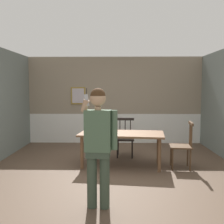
% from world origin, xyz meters
% --- Properties ---
extents(ground_plane, '(6.68, 6.68, 0.00)m').
position_xyz_m(ground_plane, '(0.00, 0.00, 0.00)').
color(ground_plane, brown).
extents(room_back_partition, '(5.37, 0.17, 2.63)m').
position_xyz_m(room_back_partition, '(-0.01, 3.04, 1.27)').
color(room_back_partition, gray).
rests_on(room_back_partition, ground_plane).
extents(dining_table, '(1.89, 1.10, 0.73)m').
position_xyz_m(dining_table, '(0.17, 0.52, 0.64)').
color(dining_table, brown).
rests_on(dining_table, ground_plane).
extents(chair_near_window, '(0.46, 0.46, 0.94)m').
position_xyz_m(chair_near_window, '(0.27, 1.35, 0.46)').
color(chair_near_window, black).
rests_on(chair_near_window, ground_plane).
extents(chair_by_doorway, '(0.49, 0.49, 0.98)m').
position_xyz_m(chair_by_doorway, '(1.45, 0.37, 0.48)').
color(chair_by_doorway, '#513823').
rests_on(chair_by_doorway, ground_plane).
extents(person_figure, '(0.53, 0.23, 1.69)m').
position_xyz_m(person_figure, '(-0.18, -1.56, 0.96)').
color(person_figure, '#3A493A').
rests_on(person_figure, ground_plane).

